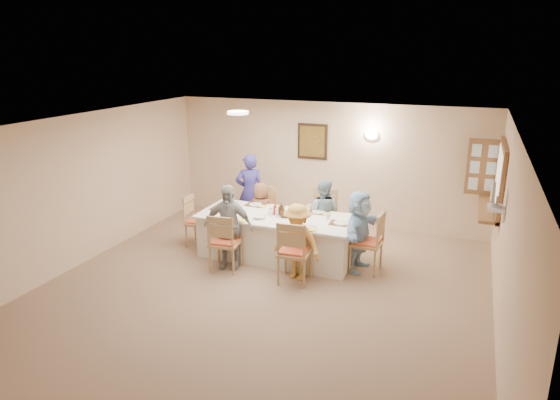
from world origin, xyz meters
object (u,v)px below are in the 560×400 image
at_px(chair_back_right, 324,219).
at_px(diner_back_right, 322,214).
at_px(dining_table, 278,236).
at_px(serving_hatch, 500,179).
at_px(chair_front_left, 225,241).
at_px(diner_front_right, 297,242).
at_px(caregiver, 250,192).
at_px(diner_back_left, 261,211).
at_px(chair_front_right, 295,251).
at_px(condiment_ketchup, 275,209).
at_px(desk_fan, 495,197).
at_px(chair_left_end, 199,221).
at_px(chair_right_end, 366,241).
at_px(chair_back_left, 264,213).
at_px(diner_front_left, 228,227).
at_px(diner_right_end, 359,231).

height_order(chair_back_right, diner_back_right, diner_back_right).
bearing_deg(dining_table, serving_hatch, 15.93).
distance_m(chair_front_left, diner_front_right, 1.21).
height_order(chair_back_right, caregiver, caregiver).
relative_size(dining_table, diner_back_left, 2.41).
relative_size(chair_front_right, diner_back_left, 0.92).
xyz_separation_m(dining_table, condiment_ketchup, (-0.06, 0.03, 0.48)).
height_order(serving_hatch, diner_back_left, serving_hatch).
distance_m(chair_back_right, diner_back_left, 1.21).
distance_m(desk_fan, chair_back_right, 3.16).
height_order(chair_front_left, diner_back_right, diner_back_right).
height_order(serving_hatch, diner_back_right, serving_hatch).
height_order(serving_hatch, chair_left_end, serving_hatch).
bearing_deg(dining_table, desk_fan, -6.17).
distance_m(chair_front_left, chair_right_end, 2.29).
distance_m(serving_hatch, diner_back_right, 3.00).
bearing_deg(chair_front_left, chair_right_end, -167.03).
distance_m(chair_left_end, condiment_ketchup, 1.54).
bearing_deg(dining_table, chair_back_left, 126.87).
distance_m(dining_table, chair_left_end, 1.55).
distance_m(chair_back_right, diner_front_right, 1.48).
distance_m(chair_back_left, condiment_ketchup, 1.01).
height_order(chair_back_left, diner_front_right, diner_front_right).
bearing_deg(diner_back_right, chair_back_left, -10.77).
distance_m(dining_table, condiment_ketchup, 0.49).
distance_m(chair_back_right, caregiver, 1.71).
bearing_deg(caregiver, chair_front_right, 102.20).
bearing_deg(chair_front_left, condiment_ketchup, -130.52).
bearing_deg(diner_front_left, diner_back_left, 80.88).
distance_m(serving_hatch, diner_front_left, 4.46).
bearing_deg(diner_front_left, serving_hatch, 13.21).
distance_m(chair_front_right, diner_back_right, 1.49).
relative_size(serving_hatch, chair_right_end, 1.47).
distance_m(serving_hatch, chair_right_end, 2.37).
bearing_deg(chair_right_end, chair_back_left, -106.31).
relative_size(serving_hatch, chair_back_left, 1.54).
xyz_separation_m(chair_back_right, condiment_ketchup, (-0.66, -0.77, 0.35)).
height_order(diner_back_left, diner_back_right, diner_back_right).
bearing_deg(dining_table, chair_back_right, 53.13).
distance_m(diner_back_right, diner_front_right, 1.36).
bearing_deg(diner_back_left, diner_right_end, 157.81).
bearing_deg(diner_back_left, diner_back_right, 176.41).
xyz_separation_m(chair_back_right, chair_left_end, (-2.15, -0.80, -0.05)).
distance_m(diner_back_right, condiment_ketchup, 0.95).
xyz_separation_m(chair_back_right, chair_front_left, (-1.20, -1.60, -0.02)).
height_order(caregiver, condiment_ketchup, caregiver).
bearing_deg(condiment_ketchup, diner_front_right, -47.36).
bearing_deg(serving_hatch, diner_front_right, -149.75).
xyz_separation_m(chair_back_left, diner_right_end, (2.02, -0.80, 0.19)).
xyz_separation_m(chair_left_end, diner_front_left, (0.95, -0.68, 0.24)).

